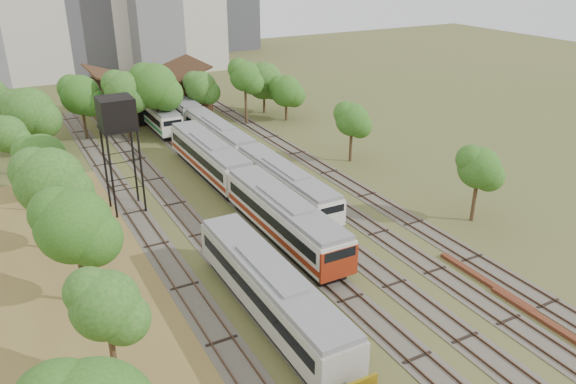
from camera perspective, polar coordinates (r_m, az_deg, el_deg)
ground at (r=40.50m, az=11.34°, el=-12.09°), size 240.00×240.00×0.00m
dry_grass_patch at (r=40.24m, az=-17.59°, el=-13.06°), size 14.00×60.00×0.04m
tracks at (r=58.83m, az=-4.64°, el=0.21°), size 24.60×80.00×0.19m
railcar_red_set at (r=54.96m, az=-4.66°, el=0.82°), size 3.22×34.58×3.99m
railcar_green_set at (r=70.36m, az=-7.06°, el=5.67°), size 2.86×52.08×3.54m
railcar_rear at (r=81.70m, az=-13.34°, el=7.76°), size 2.91×16.08×3.60m
old_grey_coach at (r=38.29m, az=-1.75°, el=-10.00°), size 3.15×18.00×3.90m
water_tower at (r=53.47m, az=-17.02°, el=7.38°), size 3.19×3.19×11.04m
rail_pile_near at (r=42.72m, az=24.41°, el=-11.67°), size 0.56×8.43×0.28m
rail_pile_far at (r=45.53m, az=19.33°, el=-8.49°), size 0.56×8.96×0.29m
maintenance_shed at (r=87.62m, az=-13.94°, el=9.44°), size 16.45×11.55×7.58m
tree_band_left at (r=51.94m, az=-24.16°, el=1.32°), size 7.71×72.30×8.98m
tree_band_far at (r=77.65m, az=-13.82°, el=9.90°), size 38.80×9.70×9.78m
tree_band_right at (r=69.03m, az=5.47°, el=7.91°), size 5.69×41.45×7.15m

